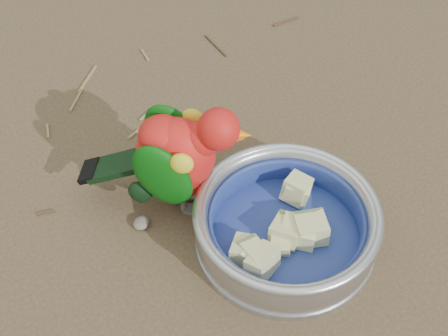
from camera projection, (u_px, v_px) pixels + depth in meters
ground at (215, 277)px, 0.72m from camera, size 60.00×60.00×0.00m
food_bowl at (285, 237)px, 0.75m from camera, size 0.22×0.22×0.02m
bowl_wall at (287, 222)px, 0.73m from camera, size 0.22×0.22×0.04m
fruit_wedges at (286, 226)px, 0.73m from camera, size 0.13×0.13×0.03m
lory_parrot at (179, 162)px, 0.74m from camera, size 0.21×0.19×0.15m
ground_debris at (161, 230)px, 0.76m from camera, size 0.90×0.80×0.01m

